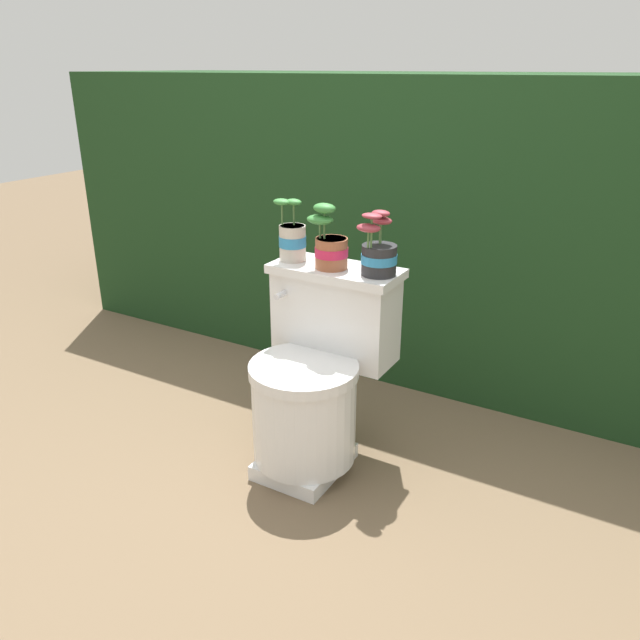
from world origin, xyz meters
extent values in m
plane|color=brown|center=(0.00, 0.00, 0.00)|extent=(12.00, 12.00, 0.00)
cube|color=#193819|center=(0.00, 1.23, 0.64)|extent=(3.43, 0.98, 1.28)
cube|color=silver|center=(0.10, 0.02, 0.03)|extent=(0.26, 0.31, 0.05)
cylinder|color=silver|center=(0.10, 0.02, 0.21)|extent=(0.35, 0.35, 0.31)
cylinder|color=silver|center=(0.10, 0.02, 0.38)|extent=(0.36, 0.36, 0.04)
cube|color=silver|center=(0.10, 0.23, 0.50)|extent=(0.42, 0.18, 0.30)
cube|color=silver|center=(0.10, 0.23, 0.66)|extent=(0.45, 0.21, 0.03)
cylinder|color=silver|center=(-0.05, 0.11, 0.59)|extent=(0.02, 0.05, 0.02)
cylinder|color=beige|center=(-0.07, 0.23, 0.74)|extent=(0.09, 0.09, 0.12)
cylinder|color=#2D84BC|center=(-0.07, 0.23, 0.75)|extent=(0.09, 0.09, 0.04)
cylinder|color=#332319|center=(-0.07, 0.23, 0.80)|extent=(0.08, 0.08, 0.01)
cylinder|color=#4C753D|center=(-0.07, 0.24, 0.84)|extent=(0.01, 0.01, 0.07)
ellipsoid|color=#387F38|center=(-0.07, 0.24, 0.88)|extent=(0.06, 0.04, 0.02)
cylinder|color=#4C753D|center=(-0.11, 0.22, 0.84)|extent=(0.01, 0.01, 0.07)
ellipsoid|color=#387F38|center=(-0.11, 0.22, 0.88)|extent=(0.06, 0.04, 0.02)
cylinder|color=#9E5638|center=(0.09, 0.21, 0.73)|extent=(0.11, 0.11, 0.10)
cylinder|color=#D1234C|center=(0.09, 0.21, 0.74)|extent=(0.11, 0.11, 0.03)
cylinder|color=#332319|center=(0.09, 0.21, 0.78)|extent=(0.10, 0.10, 0.01)
cylinder|color=#4C753D|center=(0.06, 0.20, 0.81)|extent=(0.01, 0.01, 0.05)
ellipsoid|color=#387F38|center=(0.06, 0.20, 0.84)|extent=(0.09, 0.06, 0.03)
cylinder|color=#4C753D|center=(0.07, 0.20, 0.83)|extent=(0.01, 0.01, 0.09)
ellipsoid|color=#387F38|center=(0.07, 0.20, 0.88)|extent=(0.08, 0.05, 0.03)
cylinder|color=#262628|center=(0.26, 0.23, 0.73)|extent=(0.11, 0.11, 0.10)
cylinder|color=#2D84BC|center=(0.26, 0.23, 0.73)|extent=(0.12, 0.12, 0.03)
cylinder|color=#332319|center=(0.26, 0.23, 0.77)|extent=(0.10, 0.10, 0.01)
cylinder|color=#4C753D|center=(0.25, 0.18, 0.83)|extent=(0.01, 0.01, 0.10)
ellipsoid|color=#93333D|center=(0.25, 0.18, 0.88)|extent=(0.07, 0.05, 0.02)
cylinder|color=#4C753D|center=(0.25, 0.25, 0.81)|extent=(0.01, 0.01, 0.07)
ellipsoid|color=#93333D|center=(0.25, 0.25, 0.85)|extent=(0.07, 0.05, 0.02)
cylinder|color=#4C753D|center=(0.24, 0.18, 0.81)|extent=(0.01, 0.01, 0.06)
ellipsoid|color=#93333D|center=(0.24, 0.18, 0.84)|extent=(0.08, 0.06, 0.03)
cylinder|color=#4C753D|center=(0.25, 0.24, 0.82)|extent=(0.01, 0.01, 0.09)
ellipsoid|color=#93333D|center=(0.25, 0.24, 0.88)|extent=(0.06, 0.04, 0.02)
camera|label=1|loc=(1.06, -1.54, 1.31)|focal=35.00mm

